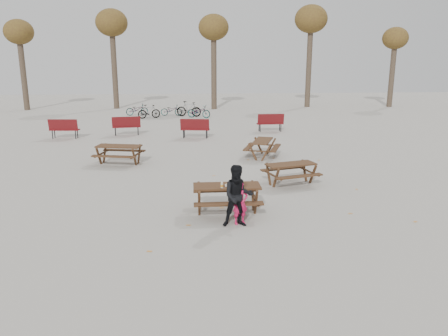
{
  "coord_description": "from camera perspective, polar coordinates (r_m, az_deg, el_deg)",
  "views": [
    {
      "loc": [
        -0.94,
        -11.19,
        4.12
      ],
      "look_at": [
        0.0,
        1.0,
        1.0
      ],
      "focal_mm": 35.0,
      "sensor_mm": 36.0,
      "label": 1
    }
  ],
  "objects": [
    {
      "name": "ground",
      "position": [
        11.96,
        0.37,
        -5.83
      ],
      "size": [
        80.0,
        80.0,
        0.0
      ],
      "primitive_type": "plane",
      "color": "gray",
      "rests_on": "ground"
    },
    {
      "name": "bread_roll",
      "position": [
        11.64,
        0.59,
        -2.08
      ],
      "size": [
        0.14,
        0.06,
        0.05
      ],
      "primitive_type": "ellipsoid",
      "color": "tan",
      "rests_on": "food_tray"
    },
    {
      "name": "park_bench_row",
      "position": [
        23.75,
        -7.57,
        5.45
      ],
      "size": [
        12.63,
        2.36,
        1.03
      ],
      "color": "maroon",
      "rests_on": "ground"
    },
    {
      "name": "adult",
      "position": [
        10.8,
        1.83,
        -3.68
      ],
      "size": [
        0.78,
        0.61,
        1.57
      ],
      "primitive_type": "imported",
      "rotation": [
        0.0,
        0.0,
        0.03
      ],
      "color": "black",
      "rests_on": "ground"
    },
    {
      "name": "tree_row",
      "position": [
        36.45,
        -1.59,
        17.55
      ],
      "size": [
        32.17,
        3.52,
        8.26
      ],
      "color": "#382B21",
      "rests_on": "ground"
    },
    {
      "name": "picnic_table_far",
      "position": [
        18.52,
        5.03,
        2.54
      ],
      "size": [
        1.82,
        2.03,
        0.72
      ],
      "primitive_type": null,
      "rotation": [
        0.0,
        0.0,
        1.24
      ],
      "color": "#351F13",
      "rests_on": "ground"
    },
    {
      "name": "picnic_table_north",
      "position": [
        17.72,
        -13.52,
        1.69
      ],
      "size": [
        1.98,
        1.73,
        0.74
      ],
      "primitive_type": null,
      "rotation": [
        0.0,
        0.0,
        -0.21
      ],
      "color": "#351F13",
      "rests_on": "ground"
    },
    {
      "name": "child",
      "position": [
        11.01,
        2.14,
        -4.58
      ],
      "size": [
        0.46,
        0.37,
        1.11
      ],
      "primitive_type": "imported",
      "rotation": [
        0.0,
        0.0,
        0.3
      ],
      "color": "#DE1B52",
      "rests_on": "ground"
    },
    {
      "name": "soda_bottle",
      "position": [
        11.47,
        -0.28,
        -2.26
      ],
      "size": [
        0.07,
        0.07,
        0.17
      ],
      "color": "silver",
      "rests_on": "main_picnic_table"
    },
    {
      "name": "fallen_leaves",
      "position": [
        14.37,
        1.53,
        -2.34
      ],
      "size": [
        11.0,
        11.0,
        0.01
      ],
      "primitive_type": null,
      "color": "orange",
      "rests_on": "ground"
    },
    {
      "name": "bicycle_row",
      "position": [
        31.41,
        -6.88,
        7.51
      ],
      "size": [
        6.19,
        2.81,
        1.08
      ],
      "color": "black",
      "rests_on": "ground"
    },
    {
      "name": "picnic_table_east",
      "position": [
        14.65,
        8.7,
        -0.76
      ],
      "size": [
        1.94,
        1.72,
        0.7
      ],
      "primitive_type": null,
      "rotation": [
        0.0,
        0.0,
        0.28
      ],
      "color": "#351F13",
      "rests_on": "ground"
    },
    {
      "name": "food_tray",
      "position": [
        11.65,
        0.58,
        -2.28
      ],
      "size": [
        0.18,
        0.11,
        0.03
      ],
      "primitive_type": "cube",
      "color": "white",
      "rests_on": "main_picnic_table"
    },
    {
      "name": "main_picnic_table",
      "position": [
        11.77,
        0.38,
        -3.15
      ],
      "size": [
        1.8,
        1.45,
        0.78
      ],
      "color": "#351F13",
      "rests_on": "ground"
    }
  ]
}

